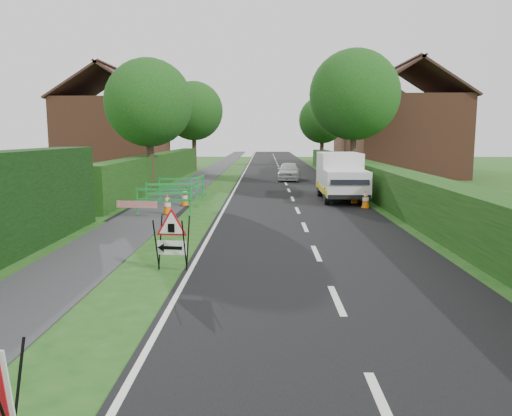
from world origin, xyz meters
name	(u,v)px	position (x,y,z in m)	size (l,w,h in m)	color
ground	(185,321)	(0.00, 0.00, 0.00)	(120.00, 120.00, 0.00)	#1C4A15
road_surface	(280,169)	(2.50, 35.00, 0.00)	(6.00, 90.00, 0.02)	black
footpath	(215,169)	(-3.00, 35.00, 0.01)	(2.00, 90.00, 0.02)	#2D2D30
hedge_west_far	(160,184)	(-5.00, 22.00, 0.00)	(1.00, 24.00, 1.80)	#14380F
hedge_east	(376,197)	(6.50, 16.00, 0.00)	(1.20, 50.00, 1.50)	#14380F
house_west	(114,135)	(-10.00, 30.00, 2.90)	(7.50, 7.40, 7.88)	brown
house_east_a	(404,135)	(11.00, 28.00, 2.90)	(7.50, 7.40, 7.88)	brown
house_east_b	(375,135)	(12.00, 42.00, 2.90)	(7.50, 7.40, 7.88)	brown
tree_nw	(149,103)	(-4.60, 18.00, 4.48)	(4.40, 4.40, 6.70)	#2D2116
tree_ne	(354,95)	(6.40, 22.00, 5.17)	(5.20, 5.20, 7.79)	#2D2116
tree_fw	(194,111)	(-4.60, 34.00, 4.83)	(4.80, 4.80, 7.24)	#2D2116
tree_fe	(322,120)	(6.40, 38.00, 4.22)	(4.20, 4.20, 6.33)	#2D2116
triangle_sign	(170,235)	(-0.77, 2.91, 0.79)	(0.86, 0.86, 1.14)	black
works_van	(341,175)	(4.63, 14.85, 1.10)	(1.83, 4.59, 2.08)	silver
traffic_cone_0	(366,199)	(5.22, 12.13, 0.39)	(0.38, 0.38, 0.79)	black
traffic_cone_1	(355,195)	(5.05, 13.54, 0.39)	(0.38, 0.38, 0.79)	black
traffic_cone_2	(341,188)	(4.90, 16.32, 0.39)	(0.38, 0.38, 0.79)	black
traffic_cone_3	(167,204)	(-2.30, 10.47, 0.39)	(0.38, 0.38, 0.79)	black
traffic_cone_4	(185,197)	(-2.04, 12.73, 0.39)	(0.38, 0.38, 0.79)	black
ped_barrier_0	(163,198)	(-2.44, 10.44, 0.63)	(2.09, 0.61, 1.00)	#198D35
ped_barrier_1	(172,191)	(-2.52, 12.53, 0.63)	(2.09, 0.69, 1.00)	#198D35
ped_barrier_2	(181,186)	(-2.53, 14.85, 0.63)	(2.09, 0.56, 1.00)	#198D35
ped_barrier_3	(197,184)	(-1.89, 15.62, 0.63)	(0.67, 2.09, 1.00)	#198D35
redwhite_plank	(137,217)	(-3.29, 9.97, 0.00)	(1.50, 0.04, 0.25)	red
hatchback_car	(289,171)	(2.78, 24.54, 0.59)	(1.39, 3.46, 1.18)	white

